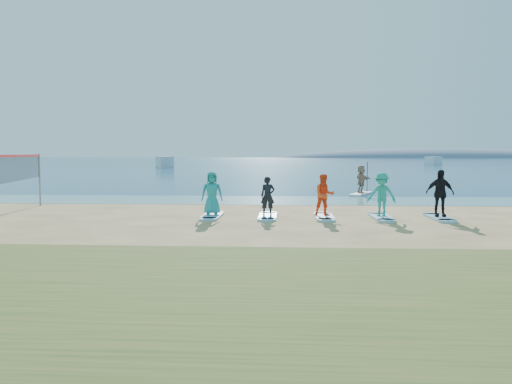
# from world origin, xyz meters

# --- Properties ---
(ground) EXTENTS (600.00, 600.00, 0.00)m
(ground) POSITION_xyz_m (0.00, 0.00, 0.00)
(ground) COLOR tan
(ground) RESTS_ON ground
(shallow_water) EXTENTS (600.00, 600.00, 0.00)m
(shallow_water) POSITION_xyz_m (0.00, 10.50, 0.01)
(shallow_water) COLOR teal
(shallow_water) RESTS_ON ground
(ocean) EXTENTS (600.00, 600.00, 0.00)m
(ocean) POSITION_xyz_m (0.00, 160.00, 0.01)
(ocean) COLOR navy
(ocean) RESTS_ON ground
(island_ridge) EXTENTS (220.00, 56.00, 18.00)m
(island_ridge) POSITION_xyz_m (95.00, 300.00, 0.00)
(island_ridge) COLOR slate
(island_ridge) RESTS_ON ground
(volleyball_net) EXTENTS (2.32, 8.81, 2.50)m
(volleyball_net) POSITION_xyz_m (-10.59, 2.62, 1.90)
(volleyball_net) COLOR gray
(volleyball_net) RESTS_ON ground
(paddleboard) EXTENTS (1.82, 3.03, 0.12)m
(paddleboard) POSITION_xyz_m (4.70, 14.38, 0.06)
(paddleboard) COLOR silver
(paddleboard) RESTS_ON ground
(paddleboarder) EXTENTS (0.94, 1.63, 1.68)m
(paddleboarder) POSITION_xyz_m (4.70, 14.38, 0.96)
(paddleboarder) COLOR tan
(paddleboarder) RESTS_ON paddleboard
(boat_offshore_a) EXTENTS (4.93, 7.79, 2.02)m
(boat_offshore_a) POSITION_xyz_m (-22.13, 73.98, 0.00)
(boat_offshore_a) COLOR silver
(boat_offshore_a) RESTS_ON ground
(boat_offshore_b) EXTENTS (2.75, 5.54, 1.84)m
(boat_offshore_b) POSITION_xyz_m (34.62, 103.16, 0.00)
(boat_offshore_b) COLOR silver
(boat_offshore_b) RESTS_ON ground
(surfboard_0) EXTENTS (0.70, 2.20, 0.09)m
(surfboard_0) POSITION_xyz_m (-2.81, 3.25, 0.04)
(surfboard_0) COLOR #8CC1D8
(surfboard_0) RESTS_ON ground
(student_0) EXTENTS (0.91, 0.66, 1.72)m
(student_0) POSITION_xyz_m (-2.81, 3.25, 0.95)
(student_0) COLOR teal
(student_0) RESTS_ON surfboard_0
(surfboard_1) EXTENTS (0.70, 2.20, 0.09)m
(surfboard_1) POSITION_xyz_m (-0.60, 3.25, 0.04)
(surfboard_1) COLOR #8CC1D8
(surfboard_1) RESTS_ON ground
(student_1) EXTENTS (0.59, 0.42, 1.52)m
(student_1) POSITION_xyz_m (-0.60, 3.25, 0.85)
(student_1) COLOR black
(student_1) RESTS_ON surfboard_1
(surfboard_2) EXTENTS (0.70, 2.20, 0.09)m
(surfboard_2) POSITION_xyz_m (1.61, 3.25, 0.04)
(surfboard_2) COLOR #8CC1D8
(surfboard_2) RESTS_ON ground
(student_2) EXTENTS (0.85, 0.70, 1.63)m
(student_2) POSITION_xyz_m (1.61, 3.25, 0.90)
(student_2) COLOR #FF4B1A
(student_2) RESTS_ON surfboard_2
(surfboard_3) EXTENTS (0.70, 2.20, 0.09)m
(surfboard_3) POSITION_xyz_m (3.82, 3.25, 0.04)
(surfboard_3) COLOR #8CC1D8
(surfboard_3) RESTS_ON ground
(student_3) EXTENTS (1.25, 1.02, 1.69)m
(student_3) POSITION_xyz_m (3.82, 3.25, 0.94)
(student_3) COLOR teal
(student_3) RESTS_ON surfboard_3
(surfboard_4) EXTENTS (0.70, 2.20, 0.09)m
(surfboard_4) POSITION_xyz_m (6.03, 3.25, 0.04)
(surfboard_4) COLOR #8CC1D8
(surfboard_4) RESTS_ON ground
(student_4) EXTENTS (1.07, 0.47, 1.81)m
(student_4) POSITION_xyz_m (6.03, 3.25, 0.99)
(student_4) COLOR black
(student_4) RESTS_ON surfboard_4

